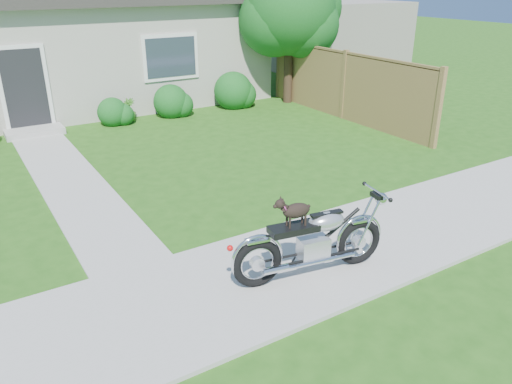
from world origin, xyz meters
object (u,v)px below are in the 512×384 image
tree_near (294,13)px  potted_plant_right (129,110)px  fence (344,85)px  house (55,33)px  motorcycle_with_dog (313,240)px

tree_near → potted_plant_right: 5.78m
fence → house: bearing=135.3°
potted_plant_right → motorcycle_with_dog: size_ratio=0.29×
house → motorcycle_with_dog: (0.48, -12.35, -1.60)m
fence → motorcycle_with_dog: (-5.82, -6.11, -0.39)m
motorcycle_with_dog → potted_plant_right: bearing=96.7°
potted_plant_right → motorcycle_with_dog: 8.93m
potted_plant_right → motorcycle_with_dog: bearing=-93.2°
house → motorcycle_with_dog: 12.47m
fence → tree_near: size_ratio=1.56×
tree_near → potted_plant_right: bearing=175.3°
house → tree_near: (6.23, -3.88, 0.56)m
house → potted_plant_right: 4.02m
tree_near → motorcycle_with_dog: size_ratio=1.92×
fence → potted_plant_right: bearing=152.2°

